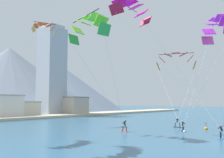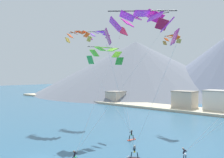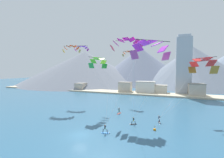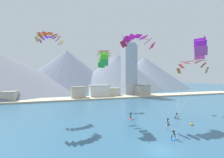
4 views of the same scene
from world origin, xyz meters
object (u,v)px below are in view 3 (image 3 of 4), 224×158
Objects in this scene: kitesurfer_near_lead at (106,130)px; parafoil_kite_distant_mid_solo at (128,53)px; kitesurfer_far_left at (132,122)px; kitesurfer_mid_center at (119,112)px; race_marker_buoy at (155,130)px; kitesurfer_near_trail at (159,121)px; parafoil_kite_distant_low_drift at (72,48)px; parafoil_kite_near_lead at (126,43)px; parafoil_kite_distant_high_outer at (82,48)px; parafoil_kite_near_trail at (202,64)px; parafoil_kite_far_left at (151,48)px; parafoil_kite_mid_center at (99,62)px.

parafoil_kite_distant_mid_solo reaches higher than kitesurfer_near_lead.
kitesurfer_near_lead is 7.30m from kitesurfer_far_left.
kitesurfer_mid_center reaches higher than race_marker_buoy.
parafoil_kite_distant_low_drift is (-29.36, 8.16, 19.03)m from kitesurfer_near_trail.
parafoil_kite_near_lead is 18.75× the size of race_marker_buoy.
parafoil_kite_distant_mid_solo is at bearing 18.81° from parafoil_kite_distant_high_outer.
kitesurfer_mid_center is 29.99m from parafoil_kite_distant_high_outer.
parafoil_kite_near_trail is 2.40× the size of parafoil_kite_distant_high_outer.
kitesurfer_near_lead is 0.29× the size of parafoil_kite_distant_low_drift.
kitesurfer_mid_center is at bearing 161.04° from kitesurfer_near_trail.
kitesurfer_near_lead is 17.43m from parafoil_kite_far_left.
kitesurfer_mid_center is at bearing -13.48° from parafoil_kite_distant_low_drift.
parafoil_kite_far_left is (-10.21, -11.63, 2.44)m from parafoil_kite_near_trail.
parafoil_kite_distant_high_outer reaches higher than parafoil_kite_distant_mid_solo.
parafoil_kite_distant_low_drift reaches higher than parafoil_kite_distant_mid_solo.
parafoil_kite_mid_center is 24.03m from race_marker_buoy.
parafoil_kite_near_lead is 22.38m from race_marker_buoy.
parafoil_kite_far_left is at bearing -55.00° from parafoil_kite_near_lead.
parafoil_kite_far_left is at bearing -38.27° from parafoil_kite_distant_high_outer.
parafoil_kite_near_trail is (18.00, 13.90, 12.99)m from kitesurfer_near_lead.
parafoil_kite_distant_low_drift reaches higher than kitesurfer_near_lead.
kitesurfer_far_left is 20.19m from parafoil_kite_near_lead.
race_marker_buoy is at bearing -40.06° from kitesurfer_mid_center.
kitesurfer_near_lead is 26.19m from parafoil_kite_near_trail.
parafoil_kite_distant_mid_solo reaches higher than kitesurfer_near_trail.
parafoil_kite_distant_low_drift is at bearing 164.48° from kitesurfer_near_trail.
parafoil_kite_far_left is 36.57m from parafoil_kite_distant_high_outer.
parafoil_kite_distant_low_drift reaches higher than parafoil_kite_far_left.
parafoil_kite_distant_low_drift is (-28.03, 15.44, 3.55)m from parafoil_kite_far_left.
parafoil_kite_distant_low_drift is at bearing 167.26° from parafoil_kite_near_lead.
parafoil_kite_near_trail reaches higher than race_marker_buoy.
parafoil_kite_near_lead is (-3.44, 6.76, 18.71)m from kitesurfer_far_left.
parafoil_kite_far_left is (16.12, -11.80, 1.45)m from parafoil_kite_mid_center.
parafoil_kite_far_left reaches higher than parafoil_kite_near_trail.
kitesurfer_far_left is at bearing -37.09° from parafoil_kite_distant_high_outer.
parafoil_kite_mid_center is (-26.33, 0.16, 1.00)m from parafoil_kite_near_trail.
kitesurfer_near_lead is 0.11× the size of parafoil_kite_far_left.
parafoil_kite_near_lead is at bearing 158.38° from kitesurfer_near_trail.
parafoil_kite_distant_mid_solo is 4.65× the size of race_marker_buoy.
parafoil_kite_near_trail reaches higher than kitesurfer_near_trail.
kitesurfer_far_left is at bearing -52.61° from kitesurfer_mid_center.
parafoil_kite_distant_low_drift is at bearing 154.51° from kitesurfer_far_left.
kitesurfer_near_lead is 0.38× the size of parafoil_kite_distant_mid_solo.
parafoil_kite_distant_mid_solo is 34.00m from race_marker_buoy.
parafoil_kite_far_left reaches higher than parafoil_kite_mid_center.
kitesurfer_near_lead is 22.79m from parafoil_kite_near_lead.
parafoil_kite_near_trail is at bearing 44.08° from race_marker_buoy.
kitesurfer_near_lead is 35.62m from parafoil_kite_distant_mid_solo.
kitesurfer_mid_center is 25.05m from parafoil_kite_distant_mid_solo.
parafoil_kite_near_lead is 1.32× the size of parafoil_kite_mid_center.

